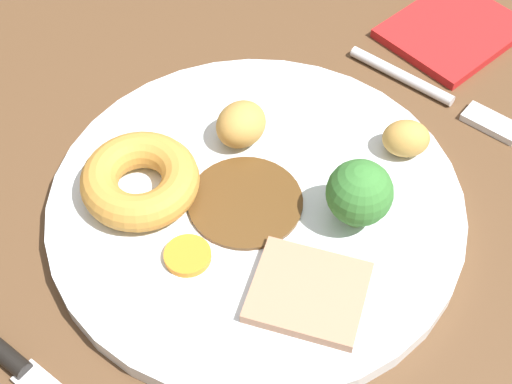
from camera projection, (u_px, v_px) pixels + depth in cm
name	position (u px, v px, depth cm)	size (l,w,h in cm)	color
dining_table	(234.00, 274.00, 53.27)	(120.00, 84.00, 3.60)	brown
dinner_plate	(256.00, 207.00, 53.76)	(29.16, 29.16, 1.40)	white
gravy_pool	(245.00, 202.00, 52.97)	(8.03, 8.03, 0.30)	#563819
meat_slice_main	(308.00, 292.00, 48.22)	(7.11, 6.25, 0.80)	tan
yorkshire_pudding	(140.00, 180.00, 52.65)	(8.26, 8.26, 2.63)	#C68938
roast_potato_left	(406.00, 138.00, 55.00)	(3.44, 2.76, 2.71)	#BC8C42
roast_potato_right	(241.00, 124.00, 55.52)	(3.98, 3.43, 3.21)	#BC8C42
carrot_coin_front	(188.00, 256.00, 50.08)	(3.13, 3.13, 0.52)	orange
broccoli_floret	(359.00, 193.00, 49.97)	(4.48, 4.48, 5.18)	#8CB766
fork	(437.00, 95.00, 61.10)	(2.46, 15.31, 0.90)	silver
knife	(16.00, 364.00, 46.64)	(3.01, 18.56, 1.20)	black
folded_napkin	(452.00, 30.00, 65.92)	(11.00, 9.00, 0.80)	red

